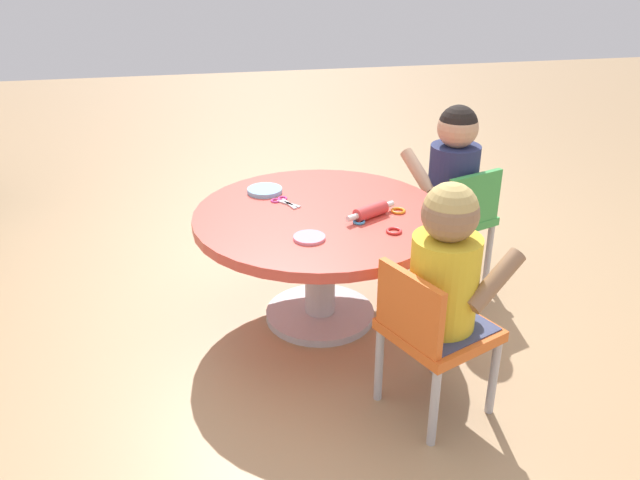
{
  "coord_description": "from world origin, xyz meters",
  "views": [
    {
      "loc": [
        -2.22,
        0.42,
        1.44
      ],
      "look_at": [
        0.0,
        0.0,
        0.35
      ],
      "focal_mm": 36.57,
      "sensor_mm": 36.0,
      "label": 1
    }
  ],
  "objects_px": {
    "child_chair_left": "(431,331)",
    "craft_scissors": "(283,201)",
    "seated_child_left": "(447,264)",
    "seated_child_right": "(453,165)",
    "rolling_pin": "(371,211)",
    "child_chair_right": "(455,218)",
    "craft_table": "(320,236)"
  },
  "relations": [
    {
      "from": "craft_table",
      "to": "child_chair_right",
      "type": "bearing_deg",
      "value": -72.78
    },
    {
      "from": "craft_table",
      "to": "rolling_pin",
      "type": "bearing_deg",
      "value": -114.25
    },
    {
      "from": "child_chair_left",
      "to": "craft_table",
      "type": "bearing_deg",
      "value": 20.82
    },
    {
      "from": "child_chair_left",
      "to": "seated_child_right",
      "type": "height_order",
      "value": "seated_child_right"
    },
    {
      "from": "seated_child_left",
      "to": "child_chair_right",
      "type": "height_order",
      "value": "seated_child_left"
    },
    {
      "from": "seated_child_left",
      "to": "craft_scissors",
      "type": "xyz_separation_m",
      "value": [
        0.73,
        0.39,
        -0.06
      ]
    },
    {
      "from": "child_chair_left",
      "to": "seated_child_left",
      "type": "height_order",
      "value": "seated_child_left"
    },
    {
      "from": "seated_child_left",
      "to": "craft_table",
      "type": "bearing_deg",
      "value": 24.28
    },
    {
      "from": "seated_child_right",
      "to": "craft_scissors",
      "type": "xyz_separation_m",
      "value": [
        -0.11,
        0.74,
        -0.06
      ]
    },
    {
      "from": "child_chair_left",
      "to": "seated_child_left",
      "type": "xyz_separation_m",
      "value": [
        0.02,
        -0.04,
        0.23
      ]
    },
    {
      "from": "child_chair_left",
      "to": "craft_scissors",
      "type": "height_order",
      "value": "child_chair_left"
    },
    {
      "from": "child_chair_left",
      "to": "child_chair_right",
      "type": "relative_size",
      "value": 1.0
    },
    {
      "from": "child_chair_right",
      "to": "seated_child_left",
      "type": "bearing_deg",
      "value": 155.71
    },
    {
      "from": "seated_child_right",
      "to": "rolling_pin",
      "type": "relative_size",
      "value": 2.41
    },
    {
      "from": "seated_child_right",
      "to": "rolling_pin",
      "type": "xyz_separation_m",
      "value": [
        -0.31,
        0.44,
        -0.04
      ]
    },
    {
      "from": "craft_table",
      "to": "craft_scissors",
      "type": "distance_m",
      "value": 0.2
    },
    {
      "from": "seated_child_left",
      "to": "seated_child_right",
      "type": "xyz_separation_m",
      "value": [
        0.84,
        -0.35,
        0.0
      ]
    },
    {
      "from": "child_chair_left",
      "to": "seated_child_right",
      "type": "relative_size",
      "value": 1.05
    },
    {
      "from": "child_chair_left",
      "to": "seated_child_left",
      "type": "distance_m",
      "value": 0.23
    },
    {
      "from": "child_chair_left",
      "to": "rolling_pin",
      "type": "relative_size",
      "value": 2.54
    },
    {
      "from": "child_chair_right",
      "to": "rolling_pin",
      "type": "height_order",
      "value": "child_chair_right"
    },
    {
      "from": "rolling_pin",
      "to": "child_chair_left",
      "type": "bearing_deg",
      "value": -173.8
    },
    {
      "from": "seated_child_left",
      "to": "child_chair_left",
      "type": "bearing_deg",
      "value": 113.83
    },
    {
      "from": "child_chair_left",
      "to": "seated_child_left",
      "type": "relative_size",
      "value": 1.05
    },
    {
      "from": "seated_child_left",
      "to": "rolling_pin",
      "type": "bearing_deg",
      "value": 10.31
    },
    {
      "from": "child_chair_right",
      "to": "craft_table",
      "type": "bearing_deg",
      "value": 107.22
    },
    {
      "from": "rolling_pin",
      "to": "craft_scissors",
      "type": "xyz_separation_m",
      "value": [
        0.21,
        0.3,
        -0.02
      ]
    },
    {
      "from": "craft_table",
      "to": "rolling_pin",
      "type": "relative_size",
      "value": 4.55
    },
    {
      "from": "child_chair_left",
      "to": "rolling_pin",
      "type": "height_order",
      "value": "child_chair_left"
    },
    {
      "from": "craft_scissors",
      "to": "child_chair_left",
      "type": "bearing_deg",
      "value": -154.34
    },
    {
      "from": "seated_child_left",
      "to": "rolling_pin",
      "type": "relative_size",
      "value": 2.41
    },
    {
      "from": "child_chair_left",
      "to": "child_chair_right",
      "type": "height_order",
      "value": "same"
    }
  ]
}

